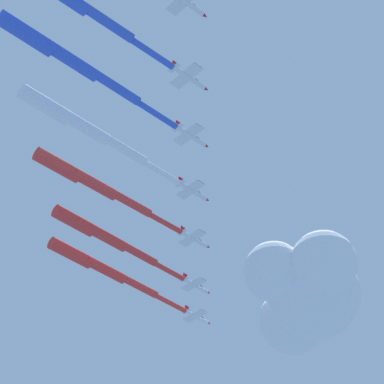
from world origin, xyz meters
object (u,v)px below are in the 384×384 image
at_px(jet_lead, 105,270).
at_px(jet_starboard_mid, 72,61).
at_px(jet_port_inner, 107,238).
at_px(jet_starboard_inner, 95,185).
at_px(jet_port_mid, 86,128).

distance_m(jet_lead, jet_starboard_mid, 70.73).
bearing_deg(jet_lead, jet_port_inner, -15.20).
distance_m(jet_port_inner, jet_starboard_inner, 18.20).
xyz_separation_m(jet_port_inner, jet_starboard_mid, (49.37, -24.12, 1.45)).
bearing_deg(jet_lead, jet_port_mid, -22.76).
bearing_deg(jet_starboard_mid, jet_port_mid, 154.00).
height_order(jet_port_inner, jet_starboard_inner, jet_starboard_inner).
relative_size(jet_lead, jet_port_inner, 1.09).
xyz_separation_m(jet_lead, jet_port_mid, (48.20, -20.22, -1.17)).
bearing_deg(jet_starboard_mid, jet_starboard_inner, 154.82).
xyz_separation_m(jet_port_mid, jet_starboard_mid, (16.61, -8.10, 0.16)).
xyz_separation_m(jet_port_inner, jet_port_mid, (32.77, -16.03, 1.29)).
bearing_deg(jet_lead, jet_starboard_mid, -23.60).
height_order(jet_port_inner, jet_port_mid, jet_port_mid).
bearing_deg(jet_starboard_mid, jet_port_inner, 153.96).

